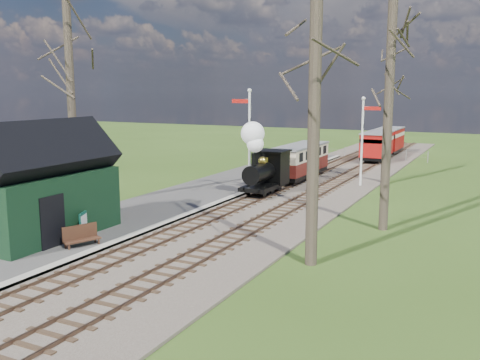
# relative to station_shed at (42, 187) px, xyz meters

# --- Properties ---
(ground) EXTENTS (140.00, 140.00, 0.00)m
(ground) POSITION_rel_station_shed_xyz_m (4.30, -4.00, -2.27)
(ground) COLOR #344F18
(ground) RESTS_ON ground
(distant_hills) EXTENTS (114.40, 48.00, 22.02)m
(distant_hills) POSITION_rel_station_shed_xyz_m (5.70, 60.38, -18.47)
(distant_hills) COLOR #385B23
(distant_hills) RESTS_ON ground
(ballast_bed) EXTENTS (8.00, 60.00, 0.10)m
(ballast_bed) POSITION_rel_station_shed_xyz_m (5.60, 18.00, -2.22)
(ballast_bed) COLOR brown
(ballast_bed) RESTS_ON ground
(track_near) EXTENTS (1.60, 60.00, 0.15)m
(track_near) POSITION_rel_station_shed_xyz_m (4.30, 18.00, -2.17)
(track_near) COLOR brown
(track_near) RESTS_ON ground
(track_far) EXTENTS (1.60, 60.00, 0.15)m
(track_far) POSITION_rel_station_shed_xyz_m (6.90, 18.00, -2.17)
(track_far) COLOR brown
(track_far) RESTS_ON ground
(platform) EXTENTS (5.00, 44.00, 0.20)m
(platform) POSITION_rel_station_shed_xyz_m (0.80, 10.00, -2.17)
(platform) COLOR #474442
(platform) RESTS_ON ground
(coping_strip) EXTENTS (0.40, 44.00, 0.21)m
(coping_strip) POSITION_rel_station_shed_xyz_m (3.10, 10.00, -2.16)
(coping_strip) COLOR #B2AD9E
(coping_strip) RESTS_ON ground
(station_shed) EXTENTS (3.25, 6.30, 4.78)m
(station_shed) POSITION_rel_station_shed_xyz_m (0.00, 0.00, 0.00)
(station_shed) COLOR black
(station_shed) RESTS_ON platform
(semaphore_near) EXTENTS (1.22, 0.24, 6.22)m
(semaphore_near) POSITION_rel_station_shed_xyz_m (3.53, 12.00, 1.35)
(semaphore_near) COLOR silver
(semaphore_near) RESTS_ON ground
(semaphore_far) EXTENTS (1.22, 0.24, 5.72)m
(semaphore_far) POSITION_rel_station_shed_xyz_m (8.67, 18.00, 1.08)
(semaphore_far) COLOR silver
(semaphore_far) RESTS_ON ground
(bare_trees) EXTENTS (15.51, 22.39, 12.00)m
(bare_trees) POSITION_rel_station_shed_xyz_m (5.63, 6.10, 2.94)
(bare_trees) COLOR #382D23
(bare_trees) RESTS_ON ground
(fence_line) EXTENTS (12.60, 0.08, 1.00)m
(fence_line) POSITION_rel_station_shed_xyz_m (4.60, 32.00, -1.72)
(fence_line) COLOR slate
(fence_line) RESTS_ON ground
(locomotive) EXTENTS (1.69, 3.94, 4.22)m
(locomotive) POSITION_rel_station_shed_xyz_m (4.29, 12.51, -0.31)
(locomotive) COLOR black
(locomotive) RESTS_ON ground
(coach) EXTENTS (1.97, 6.75, 2.07)m
(coach) POSITION_rel_station_shed_xyz_m (4.30, 18.57, -0.83)
(coach) COLOR black
(coach) RESTS_ON ground
(red_carriage_a) EXTENTS (1.98, 4.89, 2.08)m
(red_carriage_a) POSITION_rel_station_shed_xyz_m (6.90, 30.36, -0.82)
(red_carriage_a) COLOR black
(red_carriage_a) RESTS_ON ground
(red_carriage_b) EXTENTS (1.98, 4.89, 2.08)m
(red_carriage_b) POSITION_rel_station_shed_xyz_m (6.90, 35.86, -0.82)
(red_carriage_b) COLOR black
(red_carriage_b) RESTS_ON ground
(sign_board) EXTENTS (0.38, 0.71, 1.09)m
(sign_board) POSITION_rel_station_shed_xyz_m (1.75, 0.37, -1.52)
(sign_board) COLOR #104A3B
(sign_board) RESTS_ON platform
(bench) EXTENTS (0.91, 1.47, 0.81)m
(bench) POSITION_rel_station_shed_xyz_m (2.30, -0.38, -1.69)
(bench) COLOR #442718
(bench) RESTS_ON platform
(person) EXTENTS (0.35, 0.49, 1.28)m
(person) POSITION_rel_station_shed_xyz_m (1.10, 1.48, -1.43)
(person) COLOR black
(person) RESTS_ON platform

